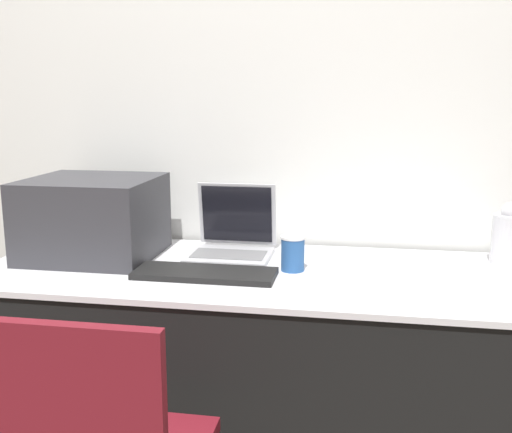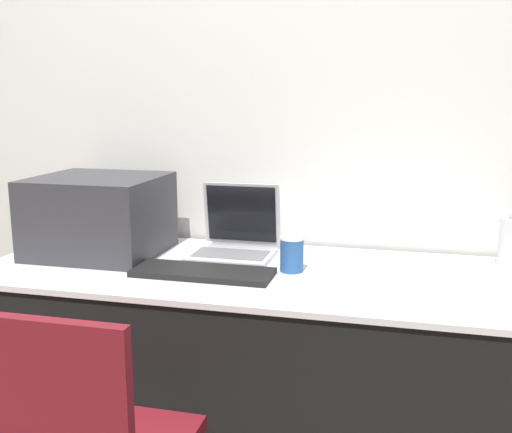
{
  "view_description": "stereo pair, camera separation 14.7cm",
  "coord_description": "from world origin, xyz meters",
  "px_view_note": "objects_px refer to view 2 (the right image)",
  "views": [
    {
      "loc": [
        0.3,
        -1.61,
        1.33
      ],
      "look_at": [
        -0.05,
        0.4,
        0.91
      ],
      "focal_mm": 42.0,
      "sensor_mm": 36.0,
      "label": 1
    },
    {
      "loc": [
        0.45,
        -1.58,
        1.33
      ],
      "look_at": [
        -0.05,
        0.4,
        0.91
      ],
      "focal_mm": 42.0,
      "sensor_mm": 36.0,
      "label": 2
    }
  ],
  "objects_px": {
    "external_keyboard": "(203,272)",
    "printer": "(99,212)",
    "coffee_cup": "(292,254)",
    "laptop_left": "(235,240)"
  },
  "relations": [
    {
      "from": "printer",
      "to": "laptop_left",
      "type": "relative_size",
      "value": 1.52
    },
    {
      "from": "laptop_left",
      "to": "external_keyboard",
      "type": "relative_size",
      "value": 0.64
    },
    {
      "from": "coffee_cup",
      "to": "laptop_left",
      "type": "bearing_deg",
      "value": 146.51
    },
    {
      "from": "coffee_cup",
      "to": "external_keyboard",
      "type": "bearing_deg",
      "value": -157.0
    },
    {
      "from": "printer",
      "to": "coffee_cup",
      "type": "xyz_separation_m",
      "value": [
        0.75,
        -0.06,
        -0.1
      ]
    },
    {
      "from": "printer",
      "to": "laptop_left",
      "type": "xyz_separation_m",
      "value": [
        0.51,
        0.1,
        -0.1
      ]
    },
    {
      "from": "coffee_cup",
      "to": "printer",
      "type": "bearing_deg",
      "value": 175.47
    },
    {
      "from": "external_keyboard",
      "to": "printer",
      "type": "bearing_deg",
      "value": 159.31
    },
    {
      "from": "printer",
      "to": "laptop_left",
      "type": "distance_m",
      "value": 0.53
    },
    {
      "from": "printer",
      "to": "coffee_cup",
      "type": "height_order",
      "value": "printer"
    }
  ]
}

